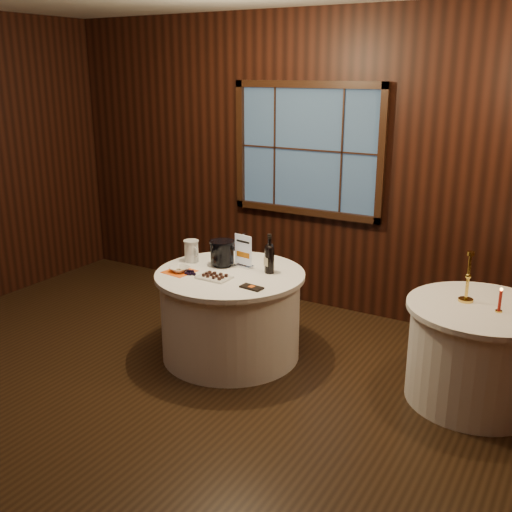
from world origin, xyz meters
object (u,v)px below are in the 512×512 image
Objects in this scene: port_bottle_right at (270,257)px; grape_bunch at (190,272)px; chocolate_plate at (214,277)px; cracker_bowl at (179,269)px; chocolate_box at (252,287)px; main_table at (231,314)px; sign_stand at (244,256)px; ice_bucket at (222,253)px; red_candle at (500,302)px; glass_pitcher at (192,251)px; brass_candlestick at (467,284)px; port_bottle_left at (269,256)px; side_table at (476,353)px.

grape_bunch is (-0.55, -0.38, -0.12)m from port_bottle_right.
cracker_bowl reaches higher than chocolate_plate.
port_bottle_right is at bearing 104.95° from chocolate_box.
cracker_bowl reaches higher than main_table.
grape_bunch reaches higher than chocolate_box.
cracker_bowl is (-0.12, 0.01, 0.00)m from grape_bunch.
sign_stand is 1.82× the size of grape_bunch.
port_bottle_right reaches higher than ice_bucket.
chocolate_box is at bearing -164.77° from red_candle.
port_bottle_right reaches higher than cracker_bowl.
chocolate_box is at bearing -57.37° from port_bottle_right.
glass_pitcher is (-0.76, -0.08, -0.04)m from port_bottle_right.
sign_stand is at bearing 44.07° from cracker_bowl.
port_bottle_right is at bearing -173.66° from brass_candlestick.
grape_bunch is (-0.26, -0.22, 0.40)m from main_table.
sign_stand is 0.26m from port_bottle_left.
main_table is 4.59× the size of chocolate_plate.
grape_bunch is (-0.54, -0.39, -0.13)m from port_bottle_left.
chocolate_box is at bearing 1.16° from glass_pitcher.
cracker_bowl is (-0.35, -0.01, 0.01)m from chocolate_plate.
ice_bucket is (-0.16, 0.12, 0.50)m from main_table.
cracker_bowl is at bearing -151.85° from main_table.
port_bottle_left is 1.84m from red_candle.
port_bottle_left is 0.02m from port_bottle_right.
chocolate_box is at bearing -33.64° from main_table.
grape_bunch is at bearing -159.09° from port_bottle_left.
cracker_bowl is (-0.68, -0.37, -0.12)m from port_bottle_right.
chocolate_plate reaches higher than side_table.
glass_pitcher is at bearing -172.60° from ice_bucket.
port_bottle_right is 1.17× the size of chocolate_plate.
port_bottle_right is 0.78m from cracker_bowl.
port_bottle_right is (0.29, 0.16, 0.52)m from main_table.
sign_stand is (0.02, 0.19, 0.49)m from main_table.
chocolate_box is (0.39, -0.04, -0.01)m from chocolate_plate.
sign_stand is at bearing 82.96° from main_table.
port_bottle_right is 0.50m from chocolate_plate.
sign_stand is 1.33× the size of ice_bucket.
brass_candlestick is (1.59, 0.16, -0.01)m from port_bottle_left.
ice_bucket is 2.05m from brass_candlestick.
red_candle is at bearing 11.49° from chocolate_plate.
sign_stand is 0.55m from chocolate_box.
glass_pitcher is at bearing 147.28° from chocolate_plate.
port_bottle_left reaches higher than port_bottle_right.
sign_stand is (-1.98, -0.11, 0.49)m from side_table.
port_bottle_left reaches higher than red_candle.
chocolate_plate is at bearing -98.93° from main_table.
glass_pitcher is at bearing 172.05° from port_bottle_left.
chocolate_box reaches higher than main_table.
ice_bucket is (-0.18, -0.06, 0.02)m from sign_stand.
chocolate_box is 0.62m from grape_bunch.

